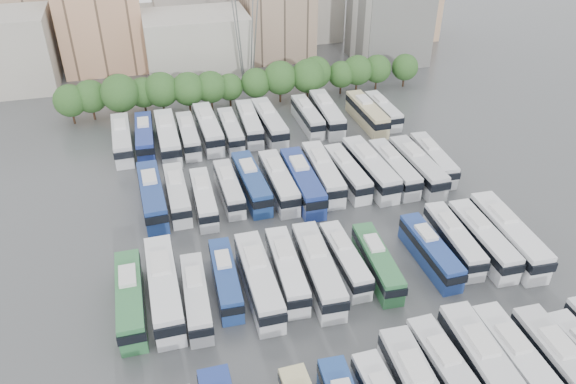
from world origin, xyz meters
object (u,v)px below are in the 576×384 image
object	(u,v)px
bus_r2_s3	(204,198)
bus_r3_s2	(168,137)
bus_r1_s10	(430,251)
bus_r2_s5	(251,182)
bus_r2_s2	(177,194)
bus_r1_s6	(318,269)
bus_r0_s10	(519,366)
bus_r3_s6	(249,123)
bus_r1_s4	(259,280)
bus_r1_s12	(482,239)
bus_r3_s13	(383,110)
bus_r1_s1	(164,287)
bus_r0_s11	(566,371)
bus_r1_s3	(226,278)
bus_r3_s4	(208,128)
bus_r1_s11	(453,239)
bus_r3_s12	(367,113)
bus_r1_s8	(377,262)
bus_r3_s0	(122,139)
bus_r2_s11	(394,168)
bus_r3_s3	(188,135)
bus_r2_s12	(417,166)
bus_r3_s5	(231,130)
bus_r0_s8	(450,377)
bus_r2_s4	(229,188)
bus_r3_s7	(269,122)
bus_r1_s7	(345,259)
bus_r2_s13	(433,159)
bus_r1_s5	(287,269)
bus_r1_s13	(508,235)
bus_r1_s0	(130,298)
bus_r0_s9	(487,371)
bus_r3_s9	(308,116)
bus_r2_s7	(302,181)
bus_r2_s8	(323,173)
bus_r3_s1	(145,136)
bus_r1_s2	(196,297)
bus_r2_s10	(370,168)
bus_r2_s1	(152,195)

from	to	relation	value
bus_r2_s3	bus_r3_s2	size ratio (longest dim) A/B	0.83
bus_r1_s10	bus_r2_s5	bearing A→B (deg)	129.54
bus_r2_s2	bus_r1_s6	bearing A→B (deg)	-56.34
bus_r0_s10	bus_r3_s6	distance (m)	55.79
bus_r1_s4	bus_r1_s12	bearing A→B (deg)	0.31
bus_r3_s6	bus_r3_s13	size ratio (longest dim) A/B	1.11
bus_r1_s1	bus_r1_s10	bearing A→B (deg)	-3.30
bus_r0_s11	bus_r2_s3	bearing A→B (deg)	127.63
bus_r1_s3	bus_r3_s4	distance (m)	35.62
bus_r0_s10	bus_r1_s10	distance (m)	16.91
bus_r1_s11	bus_r3_s12	size ratio (longest dim) A/B	0.92
bus_r1_s8	bus_r3_s0	xyz separation A→B (m)	(-26.62, 37.00, 0.22)
bus_r2_s5	bus_r2_s11	bearing A→B (deg)	-6.31
bus_r0_s10	bus_r1_s12	world-z (taller)	bus_r0_s10
bus_r1_s6	bus_r3_s3	bearing A→B (deg)	107.58
bus_r3_s0	bus_r2_s12	bearing A→B (deg)	-27.40
bus_r3_s5	bus_r3_s12	distance (m)	23.06
bus_r0_s8	bus_r1_s1	world-z (taller)	bus_r1_s1
bus_r0_s11	bus_r2_s4	distance (m)	44.24
bus_r3_s7	bus_r3_s12	xyz separation A→B (m)	(16.63, -0.61, -0.07)
bus_r1_s7	bus_r2_s13	size ratio (longest dim) A/B	0.93
bus_r0_s10	bus_r1_s5	size ratio (longest dim) A/B	1.08
bus_r1_s3	bus_r3_s2	xyz separation A→B (m)	(-3.23, 33.95, 0.41)
bus_r2_s4	bus_r1_s13	bearing A→B (deg)	-33.98
bus_r1_s0	bus_r3_s0	distance (m)	35.99
bus_r0_s11	bus_r3_s5	world-z (taller)	bus_r0_s11
bus_r2_s13	bus_r0_s9	bearing A→B (deg)	-107.45
bus_r2_s2	bus_r3_s9	xyz separation A→B (m)	(23.26, 18.26, 0.02)
bus_r2_s7	bus_r3_s7	xyz separation A→B (m)	(-0.06, 18.83, -0.05)
bus_r0_s11	bus_r2_s4	world-z (taller)	bus_r0_s11
bus_r3_s5	bus_r2_s8	bearing A→B (deg)	-59.41
bus_r2_s3	bus_r3_s1	distance (m)	20.48
bus_r2_s3	bus_r2_s13	bearing A→B (deg)	3.29
bus_r3_s13	bus_r2_s4	bearing A→B (deg)	-150.46
bus_r1_s2	bus_r2_s8	world-z (taller)	bus_r2_s8
bus_r1_s11	bus_r3_s13	world-z (taller)	bus_r1_s11
bus_r2_s10	bus_r3_s3	xyz separation A→B (m)	(-23.30, 17.39, -0.31)
bus_r1_s2	bus_r3_s4	bearing A→B (deg)	81.77
bus_r3_s4	bus_r3_s12	distance (m)	26.50
bus_r3_s9	bus_r1_s6	bearing A→B (deg)	-105.39
bus_r1_s10	bus_r3_s7	distance (m)	37.76
bus_r3_s0	bus_r2_s3	bearing A→B (deg)	-64.37
bus_r2_s1	bus_r3_s7	size ratio (longest dim) A/B	0.99
bus_r3_s5	bus_r3_s9	xyz separation A→B (m)	(13.24, 1.74, 0.04)
bus_r3_s2	bus_r3_s7	xyz separation A→B (m)	(16.32, 0.94, -0.06)
bus_r2_s5	bus_r3_s12	distance (m)	28.41
bus_r3_s3	bus_r2_s12	bearing A→B (deg)	-32.41
bus_r1_s4	bus_r3_s5	bearing A→B (deg)	84.45
bus_r2_s11	bus_r1_s8	bearing A→B (deg)	-120.33
bus_r3_s6	bus_r3_s9	distance (m)	9.95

